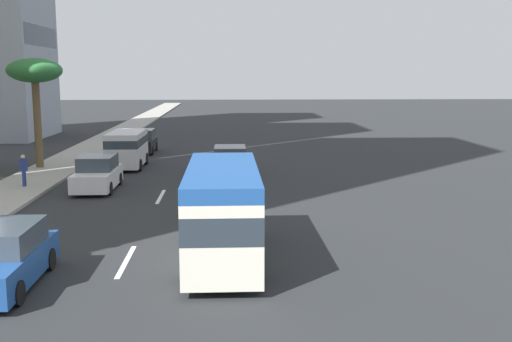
{
  "coord_description": "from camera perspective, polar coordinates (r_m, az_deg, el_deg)",
  "views": [
    {
      "loc": [
        -4.24,
        -3.09,
        5.65
      ],
      "look_at": [
        17.73,
        -4.17,
        2.09
      ],
      "focal_mm": 42.21,
      "sensor_mm": 36.0,
      "label": 1
    }
  ],
  "objects": [
    {
      "name": "lane_stripe_far",
      "position": [
        28.34,
        -9.02,
        -2.41
      ],
      "size": [
        3.2,
        0.16,
        0.01
      ],
      "primitive_type": "cube",
      "color": "silver",
      "rests_on": "ground_plane"
    },
    {
      "name": "lane_stripe_mid",
      "position": [
        18.94,
        -12.2,
        -8.36
      ],
      "size": [
        3.2,
        0.16,
        0.01
      ],
      "primitive_type": "cube",
      "color": "silver",
      "rests_on": "ground_plane"
    },
    {
      "name": "car_lead",
      "position": [
        17.6,
        -22.76,
        -7.62
      ],
      "size": [
        4.44,
        1.81,
        1.64
      ],
      "rotation": [
        0.0,
        0.0,
        3.14
      ],
      "color": "#1E478C",
      "rests_on": "ground_plane"
    },
    {
      "name": "car_third",
      "position": [
        30.53,
        -14.79,
        -0.27
      ],
      "size": [
        4.27,
        1.86,
        1.69
      ],
      "rotation": [
        0.0,
        0.0,
        3.14
      ],
      "color": "white",
      "rests_on": "ground_plane"
    },
    {
      "name": "van_sixth",
      "position": [
        37.31,
        -12.12,
        2.24
      ],
      "size": [
        4.68,
        2.08,
        2.21
      ],
      "rotation": [
        0.0,
        0.0,
        3.14
      ],
      "color": "silver",
      "rests_on": "ground_plane"
    },
    {
      "name": "sidewalk_right",
      "position": [
        37.6,
        -18.61,
        0.18
      ],
      "size": [
        162.0,
        3.15,
        0.15
      ],
      "primitive_type": "cube",
      "color": "#9E9B93",
      "rests_on": "ground_plane"
    },
    {
      "name": "car_fourth",
      "position": [
        33.96,
        -2.48,
        0.92
      ],
      "size": [
        4.14,
        1.96,
        1.64
      ],
      "color": "#A51E1E",
      "rests_on": "ground_plane"
    },
    {
      "name": "car_seventh",
      "position": [
        44.36,
        -10.7,
        2.74
      ],
      "size": [
        4.09,
        1.81,
        1.68
      ],
      "rotation": [
        0.0,
        0.0,
        3.14
      ],
      "color": "black",
      "rests_on": "ground_plane"
    },
    {
      "name": "ground_plane",
      "position": [
        36.32,
        -7.66,
        0.16
      ],
      "size": [
        198.0,
        198.0,
        0.0
      ],
      "primitive_type": "plane",
      "color": "#26282B"
    },
    {
      "name": "pedestrian_mid_block",
      "position": [
        31.83,
        -21.16,
        0.17
      ],
      "size": [
        0.39,
        0.35,
        1.57
      ],
      "rotation": [
        0.0,
        0.0,
        5.76
      ],
      "color": "navy",
      "rests_on": "sidewalk_right"
    },
    {
      "name": "minibus_second",
      "position": [
        18.33,
        -3.18,
        -3.65
      ],
      "size": [
        6.9,
        2.27,
        2.87
      ],
      "color": "silver",
      "rests_on": "ground_plane"
    },
    {
      "name": "palm_tree",
      "position": [
        37.79,
        -20.23,
        8.63
      ],
      "size": [
        3.16,
        3.16,
        6.41
      ],
      "color": "brown",
      "rests_on": "sidewalk_right"
    }
  ]
}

